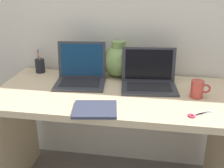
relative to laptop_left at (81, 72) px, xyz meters
name	(u,v)px	position (x,y,z in m)	size (l,w,h in m)	color
back_wall	(121,10)	(0.23, 0.25, 0.37)	(4.40, 0.04, 2.40)	beige
desk	(112,116)	(0.23, -0.13, -0.24)	(1.44, 0.68, 0.76)	#D1B78C
laptop_left	(81,72)	(0.00, 0.00, 0.00)	(0.34, 0.29, 0.26)	#333338
laptop_right	(149,77)	(0.44, 0.00, -0.01)	(0.37, 0.27, 0.24)	#333338
green_vase	(118,61)	(0.23, 0.15, 0.04)	(0.22, 0.22, 0.25)	#75934C
notebook_stack	(95,109)	(0.18, -0.38, -0.06)	(0.23, 0.19, 0.01)	#33384C
coffee_mug	(198,89)	(0.73, -0.13, -0.02)	(0.11, 0.07, 0.10)	#B23D33
pen_cup	(40,65)	(-0.34, 0.13, -0.02)	(0.07, 0.07, 0.17)	black
scissors	(196,115)	(0.70, -0.36, -0.06)	(0.13, 0.10, 0.01)	#B7B7BC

